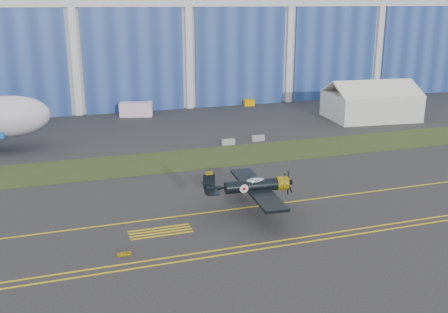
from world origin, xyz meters
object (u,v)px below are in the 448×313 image
object	(u,v)px
warbird	(252,186)
tug	(249,103)
tent	(371,99)
shipping_container	(136,109)

from	to	relation	value
warbird	tug	xyz separation A→B (m)	(20.52, 54.25, -2.28)
tent	shipping_container	size ratio (longest dim) A/B	2.74
warbird	shipping_container	bearing A→B (deg)	98.36
warbird	tent	world-z (taller)	tent
shipping_container	tent	bearing A→B (deg)	-6.10
warbird	tug	bearing A→B (deg)	73.55
warbird	tug	distance (m)	58.05
warbird	shipping_container	xyz separation A→B (m)	(-3.66, 51.09, -1.58)
warbird	tug	size ratio (longest dim) A/B	6.29
shipping_container	tug	size ratio (longest dim) A/B	2.85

